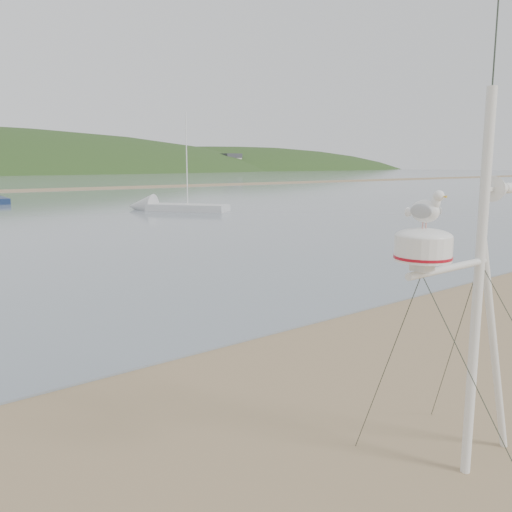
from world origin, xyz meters
TOP-DOWN VIEW (x-y plane):
  - mast_rig at (3.36, -1.34)m, footprint 2.33×2.49m
  - sailboat_white_near at (18.17, 32.21)m, footprint 6.11×7.69m

SIDE VIEW (x-z plane):
  - sailboat_white_near at x=18.17m, z-range -3.65..4.25m
  - mast_rig at x=3.36m, z-range -1.36..3.90m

